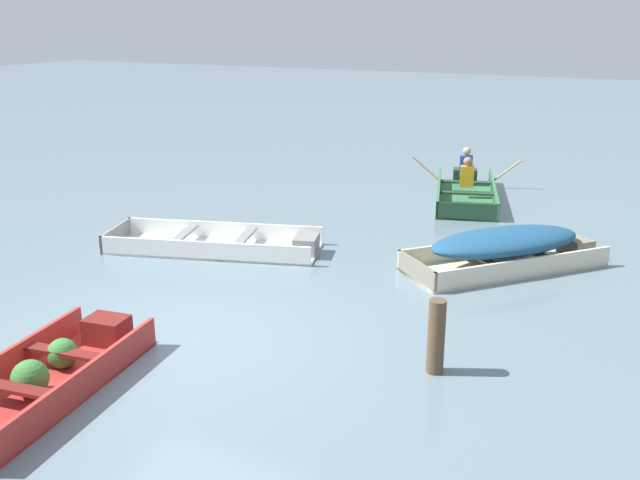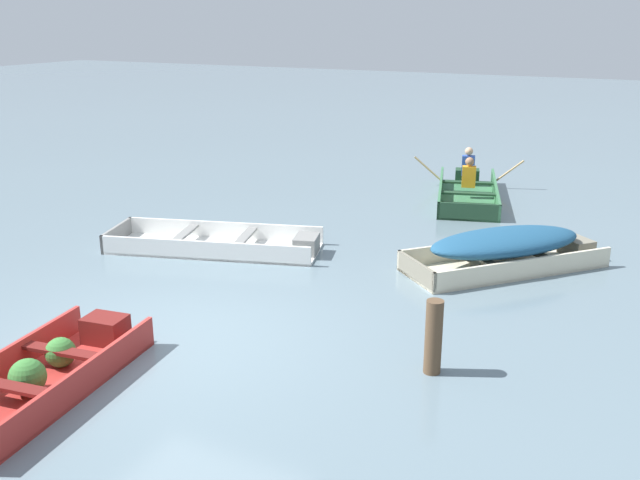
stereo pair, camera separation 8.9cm
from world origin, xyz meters
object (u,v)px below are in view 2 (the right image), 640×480
object	(u,v)px
skiff_cream_mid_moored	(507,247)
rowboat_green_with_crew	(468,189)
mooring_post	(433,337)
dinghy_red_foreground	(46,373)
skiff_white_near_moored	(223,244)

from	to	relation	value
skiff_cream_mid_moored	rowboat_green_with_crew	size ratio (longest dim) A/B	0.86
skiff_cream_mid_moored	rowboat_green_with_crew	distance (m)	4.44
skiff_cream_mid_moored	mooring_post	xyz separation A→B (m)	(0.00, -3.72, 0.07)
dinghy_red_foreground	skiff_white_near_moored	world-z (taller)	dinghy_red_foreground
skiff_white_near_moored	mooring_post	world-z (taller)	mooring_post
dinghy_red_foreground	skiff_white_near_moored	xyz separation A→B (m)	(-0.85, 4.61, -0.04)
dinghy_red_foreground	skiff_white_near_moored	bearing A→B (deg)	100.40
rowboat_green_with_crew	dinghy_red_foreground	bearing A→B (deg)	-100.74
dinghy_red_foreground	skiff_cream_mid_moored	bearing A→B (deg)	58.35
dinghy_red_foreground	skiff_cream_mid_moored	distance (m)	6.79
rowboat_green_with_crew	mooring_post	distance (m)	8.01
dinghy_red_foreground	mooring_post	xyz separation A→B (m)	(3.56, 2.06, 0.28)
skiff_white_near_moored	mooring_post	distance (m)	5.10
skiff_cream_mid_moored	rowboat_green_with_crew	world-z (taller)	rowboat_green_with_crew
skiff_cream_mid_moored	mooring_post	distance (m)	3.72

